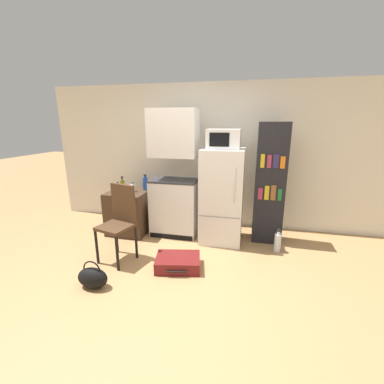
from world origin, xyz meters
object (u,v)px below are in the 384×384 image
refrigerator (222,196)px  microwave (224,139)px  water_bottle_front (278,242)px  chair (120,216)px  bottle_clear_short (133,187)px  bottle_olive_oil (123,188)px  handbag (93,277)px  kitchen_hutch (174,179)px  bookshelf (270,184)px  side_table (130,211)px  bowl (119,189)px  suitcase_large_flat (178,262)px  bottle_milk_white (118,188)px  bottle_blue_soda (145,183)px

refrigerator → microwave: (-0.00, -0.00, 0.87)m
microwave → water_bottle_front: (0.86, -0.22, -1.46)m
chair → bottle_clear_short: bearing=119.4°
refrigerator → bottle_olive_oil: bearing=-168.6°
bottle_clear_short → handbag: bottle_clear_short is taller
kitchen_hutch → refrigerator: 0.83m
kitchen_hutch → handbag: 1.92m
kitchen_hutch → microwave: (0.79, -0.07, 0.65)m
bookshelf → chair: bookshelf is taller
refrigerator → side_table: bearing=-179.3°
refrigerator → bowl: refrigerator is taller
bookshelf → bowl: (-2.47, -0.15, -0.18)m
bowl → suitcase_large_flat: (1.31, -0.99, -0.67)m
kitchen_hutch → bottle_clear_short: size_ratio=13.86×
bottle_olive_oil → bottle_milk_white: bearing=138.6°
bottle_clear_short → bowl: 0.26m
kitchen_hutch → bottle_clear_short: 0.73m
microwave → bottle_milk_white: 1.88m
bottle_milk_white → water_bottle_front: size_ratio=0.52×
kitchen_hutch → bookshelf: size_ratio=1.11×
bottle_milk_white → suitcase_large_flat: bearing=-33.4°
bowl → water_bottle_front: bearing=-5.0°
microwave → bowl: (-1.76, 0.01, -0.86)m
bottle_milk_white → water_bottle_front: bearing=-1.4°
refrigerator → chair: 1.56m
microwave → bottle_blue_soda: size_ratio=1.81×
bottle_olive_oil → bottle_milk_white: (-0.17, 0.15, -0.06)m
chair → suitcase_large_flat: bearing=9.4°
bottle_milk_white → handbag: (0.41, -1.43, -0.68)m
water_bottle_front → bookshelf: bearing=111.2°
bookshelf → bottle_olive_oil: bearing=-168.4°
bowl → microwave: bearing=-0.2°
bottle_milk_white → suitcase_large_flat: bottle_milk_white is taller
bookshelf → bottle_blue_soda: 2.04m
bottle_blue_soda → suitcase_large_flat: 1.61m
kitchen_hutch → handbag: (-0.49, -1.66, -0.83)m
side_table → bottle_clear_short: 0.43m
side_table → kitchen_hutch: (0.78, 0.09, 0.59)m
kitchen_hutch → water_bottle_front: 1.86m
microwave → bowl: bearing=179.8°
bottle_milk_white → chair: size_ratio=0.17×
suitcase_large_flat → bowl: bearing=131.6°
kitchen_hutch → bottle_milk_white: (-0.90, -0.23, -0.15)m
side_table → handbag: 1.62m
microwave → bottle_olive_oil: size_ratio=1.56×
refrigerator → suitcase_large_flat: (-0.44, -0.98, -0.65)m
bottle_clear_short → bottle_olive_oil: bottle_olive_oil is taller
side_table → suitcase_large_flat: (1.13, -0.96, -0.28)m
bottle_milk_white → kitchen_hutch: bearing=14.3°
handbag → water_bottle_front: bearing=32.6°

